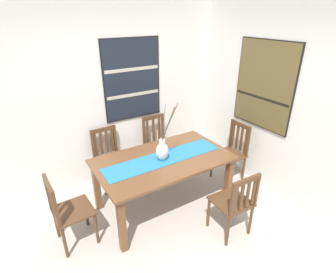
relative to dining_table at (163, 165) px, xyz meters
name	(u,v)px	position (x,y,z in m)	size (l,w,h in m)	color
ground_plane	(178,244)	(-0.21, -0.68, -0.67)	(6.40, 6.40, 0.03)	#B2A89E
wall_back	(111,95)	(-0.21, 1.18, 0.69)	(6.40, 0.12, 2.70)	silver
wall_side	(297,108)	(1.65, -0.68, 0.69)	(0.12, 6.40, 2.70)	silver
dining_table	(163,165)	(0.00, 0.00, 0.00)	(1.75, 1.02, 0.76)	brown
table_runner	(163,158)	(0.00, 0.00, 0.11)	(1.61, 0.36, 0.01)	#236B93
centerpiece_vase	(162,150)	(-0.03, -0.02, 0.24)	(0.30, 0.21, 0.75)	silver
chair_0	(232,151)	(1.28, 0.01, -0.17)	(0.42, 0.42, 0.95)	#4C301C
chair_1	(235,202)	(0.44, -0.89, -0.19)	(0.44, 0.44, 0.89)	#4C301C
chair_2	(158,144)	(0.41, 0.87, -0.17)	(0.43, 0.43, 0.95)	#4C301C
chair_3	(68,210)	(-1.26, 0.00, -0.18)	(0.44, 0.44, 0.91)	#4C301C
chair_4	(109,157)	(-0.44, 0.90, -0.18)	(0.43, 0.43, 0.92)	#4C301C
painting_on_back_wall	(132,80)	(0.13, 1.11, 0.90)	(0.93, 0.05, 1.22)	black
painting_on_side_wall	(264,85)	(1.58, -0.16, 0.89)	(0.05, 0.98, 1.24)	black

